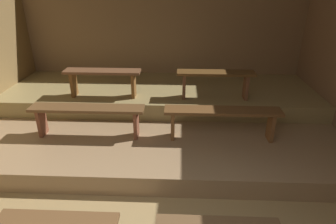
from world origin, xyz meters
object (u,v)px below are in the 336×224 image
object	(u,v)px
bench_middle_right	(215,78)
bench_middle_left	(103,76)
bench_lower_left	(87,113)
bench_lower_right	(222,116)

from	to	relation	value
bench_middle_right	bench_middle_left	bearing A→B (deg)	180.00
bench_lower_left	bench_lower_right	world-z (taller)	same
bench_lower_right	bench_middle_left	bearing A→B (deg)	155.07
bench_lower_right	bench_middle_right	bearing A→B (deg)	91.54
bench_lower_left	bench_middle_left	world-z (taller)	bench_middle_left
bench_middle_left	bench_lower_right	bearing A→B (deg)	-24.93
bench_lower_left	bench_lower_right	bearing A→B (deg)	0.00
bench_lower_left	bench_lower_right	xyz separation A→B (m)	(1.92, 0.00, 0.00)
bench_middle_right	bench_lower_right	bearing A→B (deg)	-88.46
bench_lower_left	bench_lower_right	distance (m)	1.92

